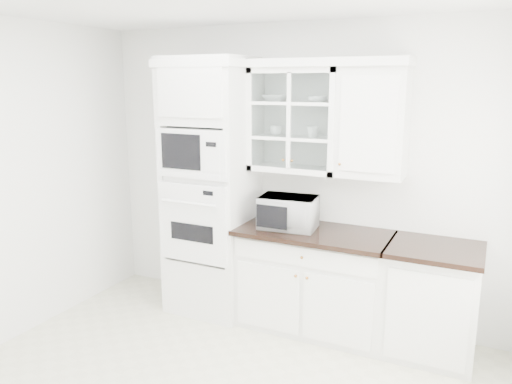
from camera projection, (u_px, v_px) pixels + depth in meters
The scene contains 12 objects.
room_shell at pixel (229, 142), 3.38m from camera, with size 4.00×3.50×2.70m.
oven_column at pixel (211, 188), 4.69m from camera, with size 0.76×0.68×2.40m.
base_cabinet_run at pixel (314, 279), 4.44m from camera, with size 1.32×0.67×0.92m.
extra_base_cabinet at pixel (432, 300), 4.01m from camera, with size 0.72×0.67×0.92m.
upper_cabinet_glass at pixel (296, 120), 4.36m from camera, with size 0.80×0.33×0.90m.
upper_cabinet_solid at pixel (373, 123), 4.08m from camera, with size 0.55×0.33×0.90m, color white.
crown_molding at pixel (284, 63), 4.28m from camera, with size 2.14×0.38×0.07m, color white.
countertop_microwave at pixel (289, 212), 4.38m from camera, with size 0.49×0.41×0.28m, color white.
bowl_a at pixel (276, 98), 4.41m from camera, with size 0.24×0.24×0.06m, color white.
bowl_b at pixel (318, 99), 4.22m from camera, with size 0.17×0.17×0.05m, color white.
cup_a at pixel (276, 130), 4.47m from camera, with size 0.11×0.11×0.09m, color white.
cup_b at pixel (312, 132), 4.30m from camera, with size 0.11×0.11×0.10m, color white.
Camera 1 is at (1.63, -2.52, 2.18)m, focal length 35.00 mm.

